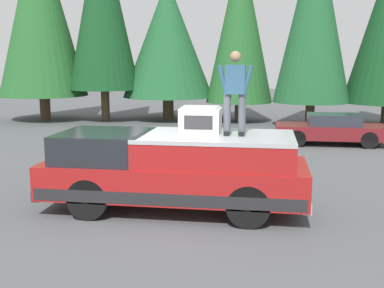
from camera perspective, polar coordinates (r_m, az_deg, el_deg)
ground_plane at (r=10.03m, az=-2.68°, el=-8.37°), size 90.00×90.00×0.00m
pickup_truck at (r=10.09m, az=-2.08°, el=-3.11°), size 2.01×5.54×1.65m
compressor_unit at (r=10.00m, az=1.01°, el=2.91°), size 0.65×0.84×0.56m
person_on_truck_bed at (r=9.67m, az=5.15°, el=6.34°), size 0.29×0.72×1.69m
parked_car_maroon at (r=18.81m, az=16.30°, el=1.71°), size 1.64×4.10×1.16m
conifer_left at (r=23.58m, az=14.40°, el=15.02°), size 3.59×3.59×9.53m
conifer_center_left at (r=24.92m, az=5.77°, el=14.19°), size 3.40×3.40×9.01m
conifer_center_right at (r=25.55m, az=-2.93°, el=12.45°), size 4.78×4.78×7.31m
conifer_right at (r=25.46m, az=-10.69°, el=16.22°), size 3.61×3.61×10.35m
conifer_far_right at (r=26.64m, az=-17.73°, el=15.20°), size 4.54×4.54×10.30m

